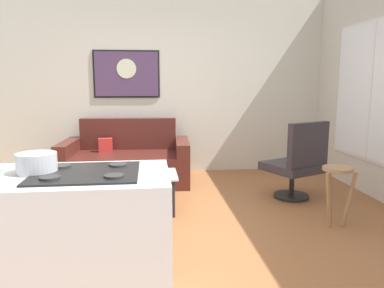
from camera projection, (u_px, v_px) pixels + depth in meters
The scene contains 10 objects.
ground at pixel (170, 231), 3.67m from camera, with size 6.40×6.40×0.04m, color #935A33.
back_wall at pixel (161, 85), 5.81m from camera, with size 6.40×0.05×2.80m, color beige.
couch at pixel (127, 162), 5.35m from camera, with size 1.84×1.04×0.90m.
coffee_table at pixel (131, 178), 4.10m from camera, with size 1.02×0.55×0.43m.
armchair at pixel (298, 162), 4.52m from camera, with size 0.81×0.80×0.98m.
bar_stool at pixel (337, 181), 3.69m from camera, with size 0.34×0.33×0.61m.
kitchen_counter at pixel (44, 250), 2.19m from camera, with size 1.49×0.68×0.94m.
mixing_bowl at pixel (37, 163), 2.15m from camera, with size 0.23×0.23×0.12m.
wall_painting at pixel (127, 74), 5.68m from camera, with size 1.01×0.03×0.72m.
window at pixel (372, 92), 4.62m from camera, with size 0.03×1.67×1.77m.
Camera 1 is at (-0.17, -3.48, 1.44)m, focal length 34.62 mm.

